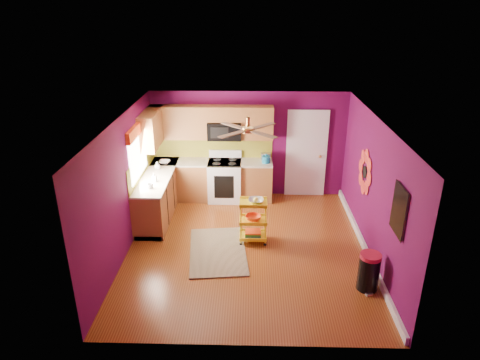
{
  "coord_description": "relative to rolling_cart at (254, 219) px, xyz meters",
  "views": [
    {
      "loc": [
        0.05,
        -7.02,
        4.39
      ],
      "look_at": [
        -0.15,
        0.4,
        1.24
      ],
      "focal_mm": 32.0,
      "sensor_mm": 36.0,
      "label": 1
    }
  ],
  "objects": [
    {
      "name": "toaster",
      "position": [
        0.28,
        2.05,
        0.54
      ],
      "size": [
        0.22,
        0.15,
        0.18
      ],
      "primitive_type": "cube",
      "color": "beige",
      "rests_on": "lower_cabinets"
    },
    {
      "name": "counter_dish",
      "position": [
        -2.03,
        1.79,
        0.48
      ],
      "size": [
        0.25,
        0.25,
        0.06
      ],
      "primitive_type": "imported",
      "color": "white",
      "rests_on": "lower_cabinets"
    },
    {
      "name": "electric_range",
      "position": [
        -0.67,
        1.92,
        -0.01
      ],
      "size": [
        0.76,
        0.66,
        1.13
      ],
      "color": "white",
      "rests_on": "ground"
    },
    {
      "name": "shag_rug",
      "position": [
        -0.67,
        -0.39,
        -0.48
      ],
      "size": [
        1.21,
        1.79,
        0.02
      ],
      "primitive_type": "cube",
      "rotation": [
        0.0,
        0.0,
        0.11
      ],
      "color": "black",
      "rests_on": "ground"
    },
    {
      "name": "rolling_cart",
      "position": [
        0.0,
        0.0,
        0.0
      ],
      "size": [
        0.53,
        0.38,
        0.95
      ],
      "color": "yellow",
      "rests_on": "ground"
    },
    {
      "name": "room_envelope",
      "position": [
        -0.09,
        -0.25,
        1.14
      ],
      "size": [
        4.54,
        5.04,
        2.52
      ],
      "color": "#560940",
      "rests_on": "ground"
    },
    {
      "name": "upper_cabinetry",
      "position": [
        -1.36,
        1.92,
        1.31
      ],
      "size": [
        2.8,
        2.3,
        1.26
      ],
      "color": "brown",
      "rests_on": "ground"
    },
    {
      "name": "counter_cup",
      "position": [
        -2.05,
        0.39,
        0.5
      ],
      "size": [
        0.12,
        0.12,
        0.1
      ],
      "primitive_type": "imported",
      "color": "white",
      "rests_on": "lower_cabinets"
    },
    {
      "name": "teal_kettle",
      "position": [
        0.28,
        1.89,
        0.54
      ],
      "size": [
        0.18,
        0.18,
        0.21
      ],
      "color": "#146F99",
      "rests_on": "lower_cabinets"
    },
    {
      "name": "ceiling_fan",
      "position": [
        -0.12,
        -0.05,
        1.8
      ],
      "size": [
        1.01,
        1.01,
        0.26
      ],
      "color": "#BF8C3F",
      "rests_on": "ground"
    },
    {
      "name": "left_window",
      "position": [
        -2.34,
        0.8,
        1.25
      ],
      "size": [
        0.08,
        1.35,
        1.08
      ],
      "color": "white",
      "rests_on": "ground"
    },
    {
      "name": "right_wall_art",
      "position": [
        2.11,
        -0.59,
        0.96
      ],
      "size": [
        0.04,
        2.74,
        1.04
      ],
      "color": "black",
      "rests_on": "ground"
    },
    {
      "name": "trash_can",
      "position": [
        1.86,
        -1.44,
        -0.16
      ],
      "size": [
        0.45,
        0.45,
        0.65
      ],
      "color": "black",
      "rests_on": "ground"
    },
    {
      "name": "soap_bottle_b",
      "position": [
        -2.11,
        1.42,
        0.54
      ],
      "size": [
        0.13,
        0.13,
        0.17
      ],
      "primitive_type": "imported",
      "color": "white",
      "rests_on": "lower_cabinets"
    },
    {
      "name": "panel_door",
      "position": [
        1.23,
        2.21,
        0.54
      ],
      "size": [
        0.95,
        0.11,
        2.15
      ],
      "color": "white",
      "rests_on": "ground"
    },
    {
      "name": "soap_bottle_a",
      "position": [
        -2.04,
        0.72,
        0.55
      ],
      "size": [
        0.09,
        0.09,
        0.19
      ],
      "primitive_type": "imported",
      "color": "#EA3F72",
      "rests_on": "lower_cabinets"
    },
    {
      "name": "lower_cabinets",
      "position": [
        -1.46,
        1.56,
        -0.05
      ],
      "size": [
        2.81,
        2.31,
        0.94
      ],
      "color": "brown",
      "rests_on": "ground"
    },
    {
      "name": "ground",
      "position": [
        -0.12,
        -0.25,
        -0.49
      ],
      "size": [
        5.0,
        5.0,
        0.0
      ],
      "primitive_type": "plane",
      "color": "#652E0F",
      "rests_on": "ground"
    }
  ]
}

